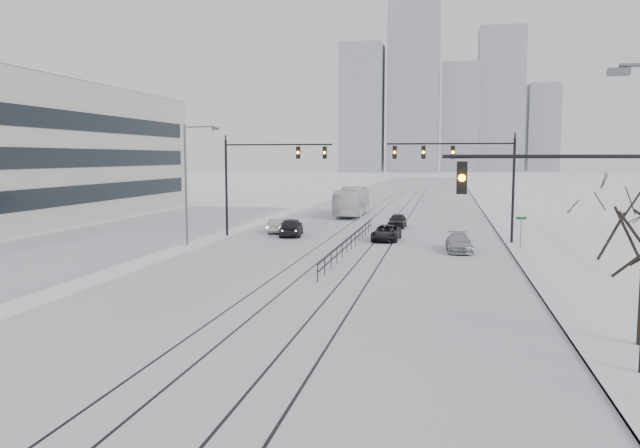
% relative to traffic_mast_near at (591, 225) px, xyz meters
% --- Properties ---
extents(ground, '(500.00, 500.00, 0.00)m').
position_rel_traffic_mast_near_xyz_m(ground, '(-10.79, -6.00, -4.56)').
color(ground, white).
rests_on(ground, ground).
extents(road, '(22.00, 260.00, 0.02)m').
position_rel_traffic_mast_near_xyz_m(road, '(-10.79, 54.00, -4.55)').
color(road, silver).
rests_on(road, ground).
extents(sidewalk_east, '(5.00, 260.00, 0.16)m').
position_rel_traffic_mast_near_xyz_m(sidewalk_east, '(2.71, 54.00, -4.48)').
color(sidewalk_east, white).
rests_on(sidewalk_east, ground).
extents(curb, '(0.10, 260.00, 0.12)m').
position_rel_traffic_mast_near_xyz_m(curb, '(0.26, 54.00, -4.50)').
color(curb, gray).
rests_on(curb, ground).
extents(parking_strip, '(14.00, 60.00, 0.03)m').
position_rel_traffic_mast_near_xyz_m(parking_strip, '(-30.79, 29.00, -4.55)').
color(parking_strip, silver).
rests_on(parking_strip, ground).
extents(tram_rails, '(5.30, 180.00, 0.01)m').
position_rel_traffic_mast_near_xyz_m(tram_rails, '(-10.79, 34.00, -4.54)').
color(tram_rails, black).
rests_on(tram_rails, ground).
extents(skyline, '(96.00, 48.00, 72.00)m').
position_rel_traffic_mast_near_xyz_m(skyline, '(-5.77, 267.63, 26.08)').
color(skyline, '#9295A0').
rests_on(skyline, ground).
extents(traffic_mast_near, '(6.10, 0.37, 7.00)m').
position_rel_traffic_mast_near_xyz_m(traffic_mast_near, '(0.00, 0.00, 0.00)').
color(traffic_mast_near, black).
rests_on(traffic_mast_near, ground).
extents(traffic_mast_ne, '(9.60, 0.37, 8.00)m').
position_rel_traffic_mast_near_xyz_m(traffic_mast_ne, '(-2.64, 29.00, 1.20)').
color(traffic_mast_ne, black).
rests_on(traffic_mast_ne, ground).
extents(traffic_mast_nw, '(9.10, 0.37, 8.00)m').
position_rel_traffic_mast_near_xyz_m(traffic_mast_nw, '(-19.31, 30.00, 1.01)').
color(traffic_mast_nw, black).
rests_on(traffic_mast_nw, ground).
extents(street_light_west, '(2.73, 0.25, 9.00)m').
position_rel_traffic_mast_near_xyz_m(street_light_west, '(-22.99, 24.00, 0.65)').
color(street_light_west, '#595B60').
rests_on(street_light_west, ground).
extents(median_fence, '(0.06, 24.00, 1.00)m').
position_rel_traffic_mast_near_xyz_m(median_fence, '(-10.79, 24.00, -4.04)').
color(median_fence, black).
rests_on(median_fence, ground).
extents(street_sign, '(0.70, 0.06, 2.40)m').
position_rel_traffic_mast_near_xyz_m(street_sign, '(1.01, 26.00, -2.96)').
color(street_sign, '#595B60').
rests_on(street_sign, ground).
extents(sedan_sb_inner, '(2.51, 4.74, 1.54)m').
position_rel_traffic_mast_near_xyz_m(sedan_sb_inner, '(-16.87, 30.65, -3.79)').
color(sedan_sb_inner, black).
rests_on(sedan_sb_inner, ground).
extents(sedan_sb_outer, '(1.69, 3.84, 1.23)m').
position_rel_traffic_mast_near_xyz_m(sedan_sb_outer, '(-18.60, 32.63, -3.95)').
color(sedan_sb_outer, '#ABAEB3').
rests_on(sedan_sb_outer, ground).
extents(sedan_nb_front, '(2.19, 4.46, 1.22)m').
position_rel_traffic_mast_near_xyz_m(sedan_nb_front, '(-8.79, 29.30, -3.95)').
color(sedan_nb_front, black).
rests_on(sedan_nb_front, ground).
extents(sedan_nb_right, '(1.97, 4.33, 1.23)m').
position_rel_traffic_mast_near_xyz_m(sedan_nb_right, '(-3.27, 24.46, -3.95)').
color(sedan_nb_right, '#9C9FA3').
rests_on(sedan_nb_right, ground).
extents(sedan_nb_far, '(1.67, 3.89, 1.31)m').
position_rel_traffic_mast_near_xyz_m(sedan_nb_far, '(-8.64, 38.65, -3.91)').
color(sedan_nb_far, black).
rests_on(sedan_nb_far, ground).
extents(box_truck, '(2.76, 11.33, 3.15)m').
position_rel_traffic_mast_near_xyz_m(box_truck, '(-14.59, 49.72, -2.99)').
color(box_truck, silver).
rests_on(box_truck, ground).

